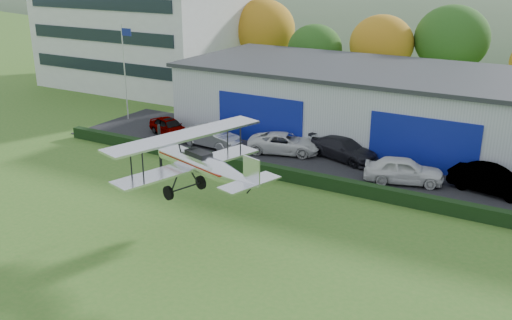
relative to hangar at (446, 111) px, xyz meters
The scene contains 14 objects.
apron 7.72m from the hangar, 105.99° to the right, with size 48.00×9.00×0.05m, color black.
hedge 12.16m from the hangar, 99.64° to the right, with size 46.00×0.60×0.80m, color black.
hangar is the anchor object (origin of this frame).
office_block 33.84m from the hangar, 167.99° to the left, with size 20.60×15.60×10.40m.
flagpole 25.68m from the hangar, 166.49° to the right, with size 1.05×0.10×8.00m.
tree_belt 13.63m from the hangar, 108.16° to the left, with size 75.70×13.22×10.12m.
distant_hills 113.51m from the hangar, 94.79° to the left, with size 430.00×196.00×56.00m.
car_0 20.64m from the hangar, 157.34° to the right, with size 1.63×4.04×1.38m, color gray.
car_1 17.05m from the hangar, 149.44° to the right, with size 1.60×4.59×1.51m, color silver.
car_2 11.93m from the hangar, 142.04° to the right, with size 2.34×5.07×1.41m, color silver.
car_3 8.42m from the hangar, 128.90° to the right, with size 2.08×5.13×1.49m, color black.
car_4 8.83m from the hangar, 92.44° to the right, with size 1.91×4.75×1.62m, color silver.
car_5 9.09m from the hangar, 59.20° to the right, with size 1.68×4.82×1.59m, color gray.
biplane 21.58m from the hangar, 109.23° to the right, with size 7.67×8.68×3.25m.
Camera 1 is at (13.22, -13.36, 13.07)m, focal length 40.10 mm.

